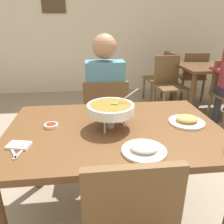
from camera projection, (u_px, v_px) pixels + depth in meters
name	position (u px, v px, depth m)	size (l,w,h in m)	color
ground_plane	(114.00, 215.00, 1.75)	(16.00, 16.00, 0.00)	gray
cafe_rear_partition	(93.00, 16.00, 4.38)	(10.00, 0.10, 3.00)	beige
dining_table_main	(114.00, 141.00, 1.51)	(1.39, 0.94, 0.76)	brown
chair_diner_main	(105.00, 117.00, 2.26)	(0.44, 0.44, 0.90)	brown
diner_main	(105.00, 94.00, 2.20)	(0.40, 0.45, 1.31)	#2D2D38
curry_bowl	(111.00, 109.00, 1.42)	(0.33, 0.30, 0.26)	silver
rice_plate	(144.00, 149.00, 1.19)	(0.24, 0.24, 0.06)	white
appetizer_plate	(187.00, 120.00, 1.52)	(0.24, 0.24, 0.06)	white
sauce_dish	(51.00, 125.00, 1.47)	(0.09, 0.09, 0.02)	white
napkin_folded	(19.00, 145.00, 1.24)	(0.12, 0.08, 0.02)	white
fork_utensil	(13.00, 151.00, 1.20)	(0.01, 0.17, 0.01)	silver
spoon_utensil	(22.00, 151.00, 1.20)	(0.01, 0.17, 0.01)	silver
dining_table_far	(211.00, 74.00, 3.57)	(1.00, 0.80, 0.76)	#51331C
chair_bg_right	(163.00, 74.00, 4.08)	(0.49, 0.49, 0.90)	brown
chair_bg_corner	(193.00, 74.00, 4.10)	(0.49, 0.49, 0.90)	brown
chair_bg_window	(169.00, 81.00, 3.62)	(0.48, 0.48, 0.90)	brown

